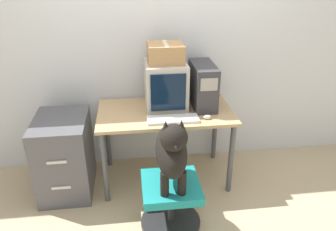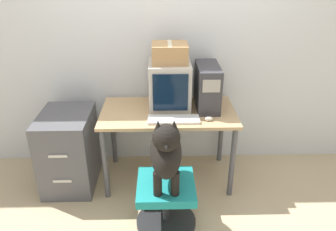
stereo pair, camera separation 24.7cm
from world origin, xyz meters
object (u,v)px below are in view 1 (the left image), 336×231
at_px(pc_tower, 203,85).
at_px(dog, 172,150).
at_px(crt_monitor, 166,85).
at_px(cardboard_box, 165,53).
at_px(office_chair, 171,201).
at_px(filing_cabinet, 65,155).
at_px(keyboard, 173,119).

bearing_deg(pc_tower, dog, -117.24).
height_order(crt_monitor, cardboard_box, cardboard_box).
xyz_separation_m(pc_tower, dog, (-0.40, -0.78, -0.20)).
height_order(crt_monitor, office_chair, crt_monitor).
bearing_deg(crt_monitor, pc_tower, -3.37).
bearing_deg(pc_tower, filing_cabinet, -173.49).
relative_size(filing_cabinet, cardboard_box, 2.36).
bearing_deg(crt_monitor, cardboard_box, 90.00).
relative_size(keyboard, filing_cabinet, 0.60).
distance_m(crt_monitor, pc_tower, 0.35).
relative_size(keyboard, office_chair, 0.90).
relative_size(crt_monitor, office_chair, 0.87).
distance_m(filing_cabinet, cardboard_box, 1.34).
bearing_deg(cardboard_box, filing_cabinet, -169.76).
xyz_separation_m(keyboard, cardboard_box, (-0.03, 0.32, 0.51)).
height_order(pc_tower, filing_cabinet, pc_tower).
relative_size(dog, filing_cabinet, 0.83).
height_order(dog, filing_cabinet, dog).
xyz_separation_m(keyboard, filing_cabinet, (-1.00, 0.14, -0.39)).
bearing_deg(office_chair, cardboard_box, 86.22).
distance_m(pc_tower, dog, 0.91).
bearing_deg(office_chair, pc_tower, 61.84).
bearing_deg(keyboard, crt_monitor, 94.74).
height_order(crt_monitor, filing_cabinet, crt_monitor).
height_order(office_chair, cardboard_box, cardboard_box).
bearing_deg(crt_monitor, keyboard, -85.26).
relative_size(crt_monitor, cardboard_box, 1.37).
bearing_deg(crt_monitor, dog, -93.66).
bearing_deg(dog, pc_tower, 62.76).
bearing_deg(crt_monitor, office_chair, -93.80).
xyz_separation_m(crt_monitor, cardboard_box, (0.00, 0.00, 0.30)).
xyz_separation_m(pc_tower, office_chair, (-0.40, -0.75, -0.72)).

